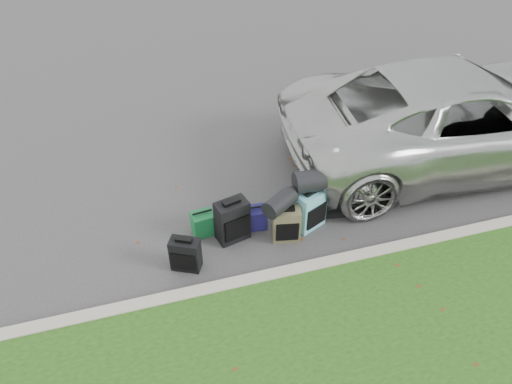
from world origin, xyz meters
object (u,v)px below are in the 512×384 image
object	(u,v)px
suv	(459,116)
suitcase_small_black	(186,254)
tote_green	(203,223)
tote_navy	(255,218)
suitcase_teal	(310,209)
suitcase_large_black_right	(335,194)
suitcase_olive	(286,224)
suitcase_large_black_left	(232,221)

from	to	relation	value
suv	suitcase_small_black	distance (m)	5.09
tote_green	tote_navy	size ratio (longest dim) A/B	1.08
suitcase_teal	tote_green	world-z (taller)	suitcase_teal
suitcase_small_black	suitcase_teal	bearing A→B (deg)	35.73
suitcase_small_black	tote_green	bearing A→B (deg)	85.48
suitcase_large_black_right	tote_green	bearing A→B (deg)	-174.48
tote_green	tote_navy	bearing A→B (deg)	-12.22
suitcase_olive	suitcase_large_black_right	bearing A→B (deg)	31.63
suitcase_olive	suitcase_large_black_right	world-z (taller)	suitcase_large_black_right
suitcase_olive	tote_green	bearing A→B (deg)	169.70
suitcase_small_black	suitcase_teal	size ratio (longest dim) A/B	0.79
suv	suitcase_teal	size ratio (longest dim) A/B	9.39
suv	tote_green	size ratio (longest dim) A/B	16.40
suitcase_large_black_left	tote_green	bearing A→B (deg)	136.92
suv	suitcase_large_black_right	world-z (taller)	suv
suitcase_small_black	suitcase_teal	xyz separation A→B (m)	(1.89, 0.31, 0.07)
tote_green	suitcase_large_black_right	bearing A→B (deg)	-9.48
suitcase_large_black_right	tote_navy	size ratio (longest dim) A/B	2.17
suv	suitcase_small_black	size ratio (longest dim) A/B	11.94
suitcase_small_black	tote_green	size ratio (longest dim) A/B	1.37
suitcase_large_black_left	suitcase_large_black_right	size ratio (longest dim) A/B	0.91
suitcase_olive	suitcase_large_black_right	distance (m)	0.94
tote_navy	suitcase_large_black_left	bearing A→B (deg)	-155.55
suitcase_small_black	suitcase_large_black_right	world-z (taller)	suitcase_large_black_right
suitcase_olive	suitcase_teal	bearing A→B (deg)	31.82
suv	suitcase_teal	xyz separation A→B (m)	(-3.00, -0.99, -0.50)
suitcase_olive	suitcase_teal	world-z (taller)	suitcase_teal
suitcase_small_black	tote_navy	distance (m)	1.24
suitcase_olive	suitcase_large_black_right	xyz separation A→B (m)	(0.87, 0.33, 0.09)
suv	tote_green	bearing A→B (deg)	102.77
suitcase_large_black_left	suitcase_large_black_right	distance (m)	1.61
tote_navy	tote_green	bearing A→B (deg)	179.05
suitcase_large_black_left	suitcase_olive	distance (m)	0.77
suitcase_large_black_left	tote_navy	size ratio (longest dim) A/B	1.96
suv	suitcase_large_black_right	size ratio (longest dim) A/B	8.16
suitcase_olive	tote_green	distance (m)	1.20
suitcase_teal	tote_navy	size ratio (longest dim) A/B	1.88
suitcase_olive	tote_navy	size ratio (longest dim) A/B	1.62
suitcase_teal	suitcase_large_black_right	distance (m)	0.49
suitcase_large_black_right	suitcase_small_black	bearing A→B (deg)	-159.65
suv	suitcase_large_black_right	distance (m)	2.71
tote_navy	suitcase_olive	bearing A→B (deg)	-40.63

